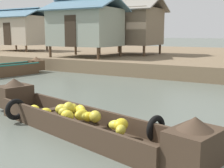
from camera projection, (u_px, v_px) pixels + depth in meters
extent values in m
plane|color=#596056|center=(181.00, 99.00, 9.86)|extent=(300.00, 300.00, 0.00)
cube|color=#3D2D21|center=(78.00, 130.00, 6.49)|extent=(5.00, 2.16, 0.12)
cube|color=#3D2D21|center=(94.00, 115.00, 6.78)|extent=(4.78, 1.26, 0.35)
cube|color=#3D2D21|center=(60.00, 124.00, 6.12)|extent=(4.78, 1.26, 0.35)
cube|color=#3D2D21|center=(194.00, 148.00, 4.51)|extent=(0.84, 0.99, 0.58)
cone|color=#3D2D21|center=(195.00, 123.00, 4.45)|extent=(0.68, 0.68, 0.20)
cube|color=#3D2D21|center=(15.00, 96.00, 8.35)|extent=(0.84, 0.99, 0.58)
cone|color=#3D2D21|center=(14.00, 82.00, 8.28)|extent=(0.68, 0.68, 0.20)
cube|color=#3D2D21|center=(50.00, 110.00, 7.17)|extent=(0.41, 0.93, 0.05)
torus|color=black|center=(156.00, 128.00, 5.72)|extent=(0.24, 0.53, 0.52)
torus|color=black|center=(15.00, 109.00, 7.16)|extent=(0.24, 0.53, 0.52)
ellipsoid|color=yellow|center=(81.00, 111.00, 6.69)|extent=(0.38, 0.31, 0.26)
ellipsoid|color=gold|center=(95.00, 116.00, 6.17)|extent=(0.36, 0.34, 0.25)
ellipsoid|color=yellow|center=(67.00, 116.00, 6.22)|extent=(0.33, 0.29, 0.27)
ellipsoid|color=gold|center=(68.00, 108.00, 6.80)|extent=(0.31, 0.35, 0.27)
ellipsoid|color=gold|center=(64.00, 112.00, 6.53)|extent=(0.30, 0.27, 0.21)
ellipsoid|color=yellow|center=(34.00, 109.00, 7.13)|extent=(0.29, 0.20, 0.21)
ellipsoid|color=yellow|center=(84.00, 116.00, 6.33)|extent=(0.33, 0.36, 0.19)
ellipsoid|color=yellow|center=(88.00, 117.00, 6.30)|extent=(0.30, 0.33, 0.21)
ellipsoid|color=gold|center=(62.00, 110.00, 6.83)|extent=(0.38, 0.33, 0.25)
ellipsoid|color=gold|center=(73.00, 109.00, 6.86)|extent=(0.35, 0.35, 0.26)
ellipsoid|color=yellow|center=(121.00, 125.00, 5.69)|extent=(0.29, 0.36, 0.25)
ellipsoid|color=yellow|center=(117.00, 125.00, 5.78)|extent=(0.36, 0.25, 0.20)
ellipsoid|color=gold|center=(95.00, 117.00, 6.34)|extent=(0.28, 0.30, 0.22)
ellipsoid|color=yellow|center=(46.00, 112.00, 6.83)|extent=(0.32, 0.34, 0.21)
ellipsoid|color=gold|center=(121.00, 130.00, 5.48)|extent=(0.24, 0.30, 0.19)
ellipsoid|color=yellow|center=(81.00, 115.00, 6.32)|extent=(0.26, 0.37, 0.23)
cube|color=brown|center=(1.00, 75.00, 15.05)|extent=(1.50, 4.13, 0.12)
cube|color=brown|center=(6.00, 71.00, 14.71)|extent=(0.55, 4.02, 0.43)
cube|color=#196B60|center=(6.00, 66.00, 14.67)|extent=(0.56, 4.02, 0.05)
cube|color=brown|center=(36.00, 65.00, 16.77)|extent=(0.93, 0.58, 0.55)
cone|color=brown|center=(36.00, 58.00, 16.71)|extent=(0.62, 0.62, 0.20)
cube|color=brown|center=(15.00, 68.00, 15.67)|extent=(0.95, 0.31, 0.05)
cylinder|color=#4C3826|center=(26.00, 49.00, 23.61)|extent=(0.16, 0.16, 0.52)
cylinder|color=#4C3826|center=(16.00, 47.00, 27.51)|extent=(0.16, 0.16, 0.52)
cylinder|color=#4C3826|center=(47.00, 48.00, 25.62)|extent=(0.16, 0.16, 0.52)
cube|color=#B2A893|center=(20.00, 31.00, 25.32)|extent=(4.18, 2.77, 2.36)
cube|color=#2D2319|center=(7.00, 34.00, 24.18)|extent=(0.80, 0.04, 1.80)
cube|color=slate|center=(13.00, 13.00, 24.50)|extent=(4.88, 1.88, 0.85)
cube|color=slate|center=(25.00, 14.00, 25.67)|extent=(4.88, 1.88, 0.85)
cylinder|color=#4C3826|center=(50.00, 52.00, 18.36)|extent=(0.16, 0.16, 0.68)
cylinder|color=#4C3826|center=(98.00, 54.00, 16.59)|extent=(0.16, 0.16, 0.68)
cylinder|color=#4C3826|center=(76.00, 50.00, 20.54)|extent=(0.16, 0.16, 0.68)
cylinder|color=#4C3826|center=(120.00, 51.00, 18.77)|extent=(0.16, 0.16, 0.68)
cube|color=gray|center=(85.00, 28.00, 18.32)|extent=(3.93, 2.97, 2.26)
cube|color=#2D2319|center=(70.00, 31.00, 17.08)|extent=(0.80, 0.04, 1.80)
cube|color=slate|center=(78.00, 3.00, 17.46)|extent=(4.63, 1.98, 0.87)
cube|color=slate|center=(92.00, 5.00, 18.72)|extent=(4.63, 1.98, 0.87)
cylinder|color=#4C3826|center=(99.00, 50.00, 20.70)|extent=(0.16, 0.16, 0.68)
cylinder|color=#4C3826|center=(144.00, 51.00, 19.01)|extent=(0.16, 0.16, 0.68)
cylinder|color=#4C3826|center=(119.00, 48.00, 23.05)|extent=(0.16, 0.16, 0.68)
cylinder|color=#4C3826|center=(160.00, 49.00, 21.35)|extent=(0.16, 0.16, 0.68)
cube|color=#7A6B56|center=(130.00, 27.00, 20.77)|extent=(3.79, 3.16, 2.47)
cube|color=#2D2319|center=(119.00, 32.00, 19.46)|extent=(0.80, 0.04, 1.80)
cube|color=gray|center=(125.00, 3.00, 19.84)|extent=(4.49, 2.06, 1.05)
cube|color=gray|center=(136.00, 5.00, 21.19)|extent=(4.49, 2.06, 1.05)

